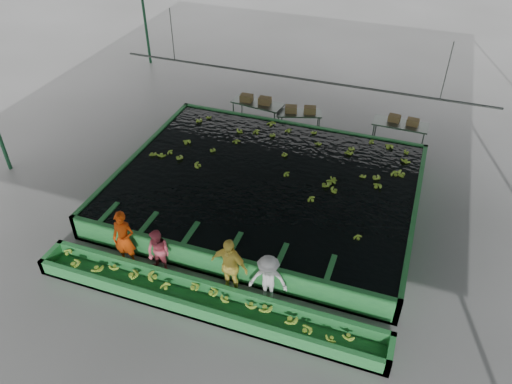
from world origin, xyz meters
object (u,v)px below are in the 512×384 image
(packing_table_left, at_px, (258,113))
(packing_table_mid, at_px, (299,122))
(worker_d, at_px, (268,280))
(packing_table_right, at_px, (398,134))
(worker_b, at_px, (159,252))
(flotation_tank, at_px, (266,188))
(worker_c, at_px, (229,266))
(box_stack_left, at_px, (256,102))
(box_stack_mid, at_px, (300,112))
(sorting_trough, at_px, (205,301))
(worker_a, at_px, (124,239))
(box_stack_right, at_px, (403,123))

(packing_table_left, distance_m, packing_table_mid, 1.83)
(worker_d, relative_size, packing_table_mid, 0.87)
(packing_table_right, bearing_deg, worker_b, -120.63)
(worker_d, height_order, packing_table_left, worker_d)
(flotation_tank, xyz_separation_m, packing_table_right, (3.85, 5.18, 0.04))
(worker_c, distance_m, box_stack_left, 9.56)
(box_stack_mid, bearing_deg, packing_table_mid, -150.80)
(sorting_trough, distance_m, box_stack_left, 10.26)
(worker_a, bearing_deg, worker_c, -7.56)
(packing_table_right, xyz_separation_m, box_stack_mid, (-4.03, -0.23, 0.36))
(box_stack_mid, bearing_deg, flotation_tank, -87.88)
(box_stack_right, bearing_deg, packing_table_left, -177.01)
(sorting_trough, xyz_separation_m, packing_table_left, (-2.05, 10.03, 0.24))
(worker_b, distance_m, worker_d, 3.29)
(worker_b, bearing_deg, worker_c, 7.63)
(worker_a, distance_m, packing_table_right, 11.62)
(worker_d, bearing_deg, packing_table_mid, 90.61)
(packing_table_left, bearing_deg, sorting_trough, -78.43)
(packing_table_mid, height_order, packing_table_right, packing_table_right)
(flotation_tank, xyz_separation_m, worker_c, (0.41, -4.30, 0.49))
(worker_c, bearing_deg, worker_a, -172.75)
(worker_c, xyz_separation_m, packing_table_right, (3.43, 9.48, -0.46))
(sorting_trough, relative_size, packing_table_mid, 5.39)
(flotation_tank, height_order, packing_table_mid, flotation_tank)
(flotation_tank, height_order, box_stack_right, box_stack_right)
(worker_a, bearing_deg, packing_table_mid, 66.47)
(worker_c, relative_size, box_stack_mid, 1.49)
(worker_b, distance_m, box_stack_mid, 9.38)
(box_stack_left, relative_size, box_stack_mid, 1.04)
(packing_table_left, bearing_deg, worker_d, -68.80)
(flotation_tank, xyz_separation_m, box_stack_mid, (-0.18, 4.94, 0.40))
(worker_c, relative_size, packing_table_right, 0.89)
(sorting_trough, xyz_separation_m, box_stack_left, (-2.14, 10.01, 0.74))
(packing_table_right, height_order, box_stack_mid, box_stack_mid)
(worker_b, distance_m, box_stack_left, 9.22)
(sorting_trough, distance_m, worker_c, 1.14)
(flotation_tank, bearing_deg, worker_b, -112.30)
(worker_b, bearing_deg, flotation_tank, 75.32)
(box_stack_mid, bearing_deg, worker_a, -106.18)
(box_stack_left, bearing_deg, box_stack_right, 3.13)
(worker_a, height_order, worker_c, worker_c)
(packing_table_mid, distance_m, box_stack_mid, 0.43)
(packing_table_right, bearing_deg, sorting_trough, -110.53)
(packing_table_mid, relative_size, box_stack_left, 1.41)
(packing_table_mid, bearing_deg, worker_d, -79.23)
(flotation_tank, relative_size, packing_table_right, 4.68)
(worker_b, xyz_separation_m, box_stack_mid, (1.58, 9.24, 0.09))
(flotation_tank, relative_size, sorting_trough, 1.00)
(worker_b, height_order, packing_table_mid, worker_b)
(worker_d, bearing_deg, worker_c, 169.85)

